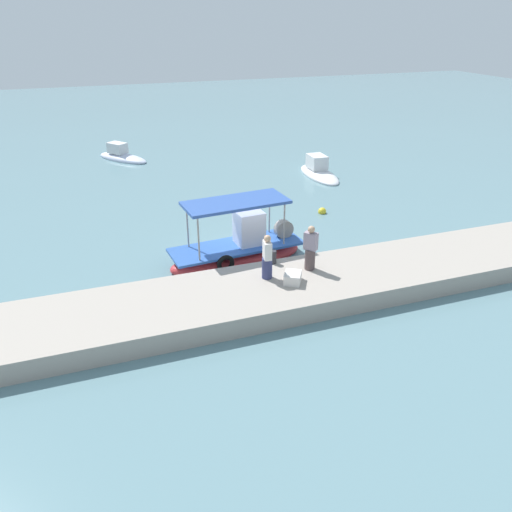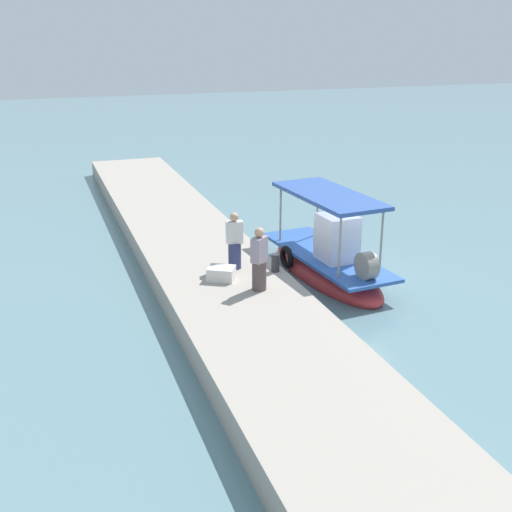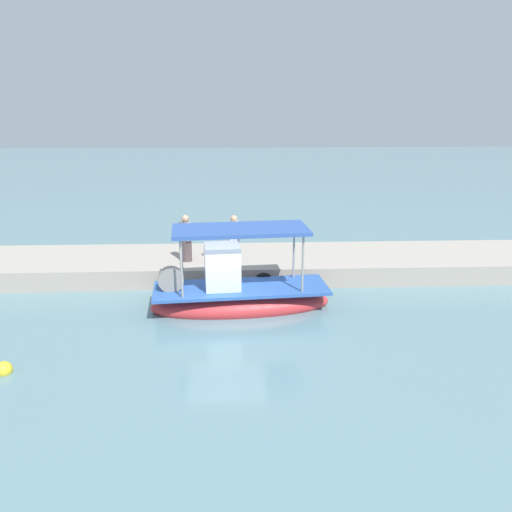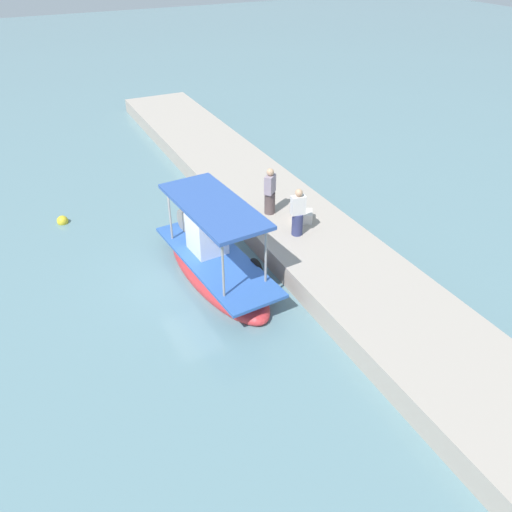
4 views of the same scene
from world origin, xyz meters
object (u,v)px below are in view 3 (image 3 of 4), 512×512
main_fishing_boat (238,294)px  mooring_bollard (216,261)px  fisherman_by_crate (234,240)px  marker_buoy (4,370)px  cargo_crate (215,250)px  fisherman_near_bollard (186,240)px

main_fishing_boat → mooring_bollard: size_ratio=11.31×
fisherman_by_crate → marker_buoy: 9.17m
cargo_crate → fisherman_near_bollard: bearing=36.5°
fisherman_by_crate → mooring_bollard: bearing=57.7°
fisherman_near_bollard → marker_buoy: bearing=59.9°
fisherman_near_bollard → fisherman_by_crate: fisherman_near_bollard is taller
main_fishing_boat → cargo_crate: (0.84, -3.71, 0.41)m
main_fishing_boat → marker_buoy: main_fishing_boat is taller
mooring_bollard → marker_buoy: (5.10, 5.97, -0.91)m
mooring_bollard → cargo_crate: 1.67m
fisherman_near_bollard → marker_buoy: 8.07m
mooring_bollard → marker_buoy: size_ratio=1.23×
main_fishing_boat → fisherman_near_bollard: main_fishing_boat is taller
cargo_crate → marker_buoy: (5.01, 7.63, -0.83)m
main_fishing_boat → fisherman_near_bollard: (1.87, -2.95, 1.02)m
marker_buoy → main_fishing_boat: bearing=-146.1°
main_fishing_boat → fisherman_near_bollard: bearing=-57.6°
fisherman_near_bollard → fisherman_by_crate: 1.78m
fisherman_near_bollard → marker_buoy: size_ratio=4.11×
mooring_bollard → fisherman_by_crate: bearing=-122.3°
mooring_bollard → cargo_crate: bearing=-86.7°
mooring_bollard → main_fishing_boat: bearing=110.1°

